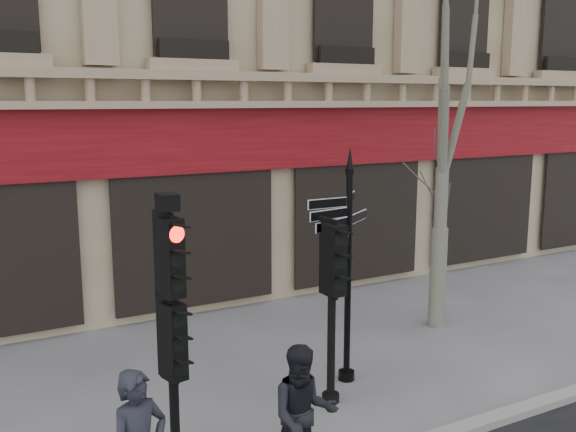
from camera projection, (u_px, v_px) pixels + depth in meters
name	position (u px, v px, depth m)	size (l,w,h in m)	color
ground	(322.00, 413.00, 9.11)	(80.00, 80.00, 0.00)	#5C5C60
fingerpost	(349.00, 226.00, 9.76)	(2.05, 2.05, 3.70)	black
traffic_signal_main	(171.00, 310.00, 6.89)	(0.43, 0.35, 3.43)	black
traffic_signal_secondary	(332.00, 279.00, 9.13)	(0.45, 0.32, 2.67)	black
plane_tree	(448.00, 48.00, 11.72)	(2.86, 2.86, 7.59)	gray
pedestrian_b	(303.00, 415.00, 7.34)	(0.81, 0.63, 1.66)	black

